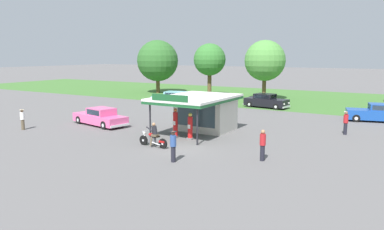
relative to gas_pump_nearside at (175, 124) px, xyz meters
The scene contains 17 objects.
ground_plane 2.97m from the gas_pump_nearside, 44.08° to the right, with size 300.00×300.00×0.00m, color #5B5959.
grass_verge_strip 28.14m from the gas_pump_nearside, 85.89° to the left, with size 120.00×24.00×0.01m, color #3D6B2D.
service_station_kiosk 3.13m from the gas_pump_nearside, 78.35° to the left, with size 4.72×6.91×3.25m.
gas_pump_nearside is the anchor object (origin of this frame).
gas_pump_offside 1.24m from the gas_pump_nearside, ahead, with size 0.44×0.44×1.86m.
motorcycle_with_rider 3.14m from the gas_pump_nearside, 83.68° to the right, with size 2.27×0.70×1.58m.
featured_classic_sedan 8.01m from the gas_pump_nearside, behind, with size 5.81×2.90×1.47m.
parked_car_back_row_far_right 18.61m from the gas_pump_nearside, 50.83° to the left, with size 5.16×2.95×1.58m.
parked_car_back_row_right 17.76m from the gas_pump_nearside, 88.58° to the left, with size 5.14×2.48×1.55m.
parked_car_back_row_far_left 17.61m from the gas_pump_nearside, 123.64° to the left, with size 5.55×2.62×1.56m.
bystander_standing_back_lot 7.90m from the gas_pump_nearside, 18.96° to the right, with size 0.34×0.34×1.77m.
bystander_admiring_sedan 6.27m from the gas_pump_nearside, 57.91° to the right, with size 0.38×0.38×1.75m.
bystander_chatting_near_pumps 12.56m from the gas_pump_nearside, 34.58° to the left, with size 0.34×0.34×1.74m.
bystander_strolling_foreground 12.42m from the gas_pump_nearside, 161.62° to the right, with size 0.36×0.36×1.62m.
tree_oak_distant_spare 31.47m from the gas_pump_nearside, 128.12° to the left, with size 6.22×6.22×8.03m.
tree_oak_far_left 26.76m from the gas_pump_nearside, 113.02° to the left, with size 4.46×4.46×7.39m.
tree_oak_far_right 24.47m from the gas_pump_nearside, 94.67° to the left, with size 5.19×5.19×7.69m.
Camera 1 is at (12.37, -19.96, 5.88)m, focal length 34.91 mm.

